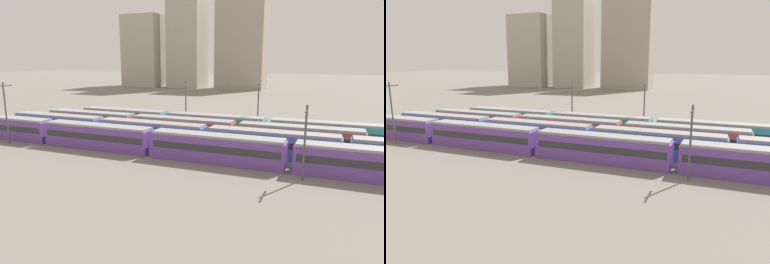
# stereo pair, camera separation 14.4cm
# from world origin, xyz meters

# --- Properties ---
(ground_plane) EXTENTS (600.00, 600.00, 0.00)m
(ground_plane) POSITION_xyz_m (0.00, 7.80, 0.00)
(ground_plane) COLOR slate
(train_track_0) EXTENTS (74.70, 3.06, 3.75)m
(train_track_0) POSITION_xyz_m (16.92, 0.00, 1.90)
(train_track_0) COLOR #6B429E
(train_track_0) RESTS_ON ground_plane
(train_track_1) EXTENTS (112.50, 3.06, 3.75)m
(train_track_1) POSITION_xyz_m (42.12, 5.20, 1.90)
(train_track_1) COLOR #4C70BC
(train_track_1) RESTS_ON ground_plane
(train_track_2) EXTENTS (55.80, 3.06, 3.75)m
(train_track_2) POSITION_xyz_m (16.86, 10.40, 1.90)
(train_track_2) COLOR #BC4C38
(train_track_2) RESTS_ON ground_plane
(train_track_3) EXTENTS (55.80, 3.06, 3.75)m
(train_track_3) POSITION_xyz_m (20.76, 15.60, 1.90)
(train_track_3) COLOR teal
(train_track_3) RESTS_ON ground_plane
(catenary_pole_0) EXTENTS (0.24, 3.20, 9.89)m
(catenary_pole_0) POSITION_xyz_m (-7.79, -3.04, 5.49)
(catenary_pole_0) COLOR #4C4C51
(catenary_pole_0) RESTS_ON ground_plane
(catenary_pole_1) EXTENTS (0.24, 3.20, 9.20)m
(catenary_pole_1) POSITION_xyz_m (27.79, 18.70, 5.13)
(catenary_pole_1) COLOR #4C4C51
(catenary_pole_1) RESTS_ON ground_plane
(catenary_pole_2) EXTENTS (0.24, 3.20, 8.53)m
(catenary_pole_2) POSITION_xyz_m (37.60, -2.86, 4.79)
(catenary_pole_2) COLOR #4C4C51
(catenary_pole_2) RESTS_ON ground_plane
(catenary_pole_3) EXTENTS (0.24, 3.20, 9.29)m
(catenary_pole_3) POSITION_xyz_m (13.85, 18.73, 5.18)
(catenary_pole_3) COLOR #4C4C51
(catenary_pole_3) RESTS_ON ground_plane
(distant_building_0) EXTENTS (18.79, 19.63, 34.93)m
(distant_building_0) POSITION_xyz_m (-50.60, 116.49, 17.47)
(distant_building_0) COLOR #B2A899
(distant_building_0) RESTS_ON ground_plane
(distant_building_1) EXTENTS (15.91, 15.72, 52.73)m
(distant_building_1) POSITION_xyz_m (-27.97, 116.49, 26.37)
(distant_building_1) COLOR #B2A899
(distant_building_1) RESTS_ON ground_plane
(distant_building_2) EXTENTS (21.93, 12.19, 40.89)m
(distant_building_2) POSITION_xyz_m (-1.31, 116.49, 20.45)
(distant_building_2) COLOR #A89989
(distant_building_2) RESTS_ON ground_plane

